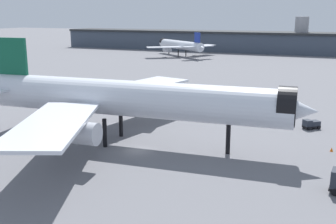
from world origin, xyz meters
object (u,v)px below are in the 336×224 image
(airliner_near_gate, at_px, (125,99))
(airliner_far_taxiway, at_px, (180,45))
(traffic_cone_wingtip, at_px, (332,149))
(baggage_tug_wing, at_px, (311,124))

(airliner_near_gate, xyz_separation_m, airliner_far_taxiway, (-47.43, 140.22, -2.09))
(airliner_far_taxiway, bearing_deg, traffic_cone_wingtip, 159.14)
(airliner_near_gate, bearing_deg, traffic_cone_wingtip, 10.59)
(airliner_near_gate, relative_size, airliner_far_taxiway, 1.59)
(airliner_near_gate, distance_m, airliner_far_taxiway, 148.04)
(airliner_near_gate, xyz_separation_m, traffic_cone_wingtip, (32.82, 9.59, -7.41))
(airliner_near_gate, height_order, airliner_far_taxiway, airliner_near_gate)
(traffic_cone_wingtip, bearing_deg, airliner_far_taxiway, 121.56)
(airliner_near_gate, relative_size, traffic_cone_wingtip, 96.80)
(baggage_tug_wing, xyz_separation_m, traffic_cone_wingtip, (4.33, -12.56, -0.65))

